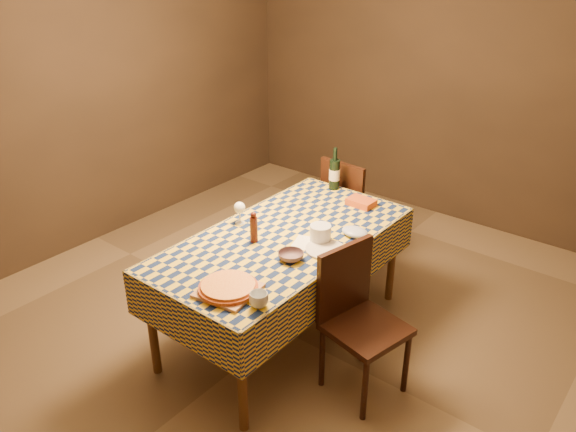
{
  "coord_description": "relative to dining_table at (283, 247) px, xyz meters",
  "views": [
    {
      "loc": [
        2.04,
        -2.51,
        2.52
      ],
      "look_at": [
        0.0,
        0.05,
        0.9
      ],
      "focal_mm": 35.0,
      "sensor_mm": 36.0,
      "label": 1
    }
  ],
  "objects": [
    {
      "name": "pepper_mill",
      "position": [
        -0.11,
        -0.17,
        0.17
      ],
      "size": [
        0.06,
        0.06,
        0.21
      ],
      "color": "#451710",
      "rests_on": "dining_table"
    },
    {
      "name": "flour_bag",
      "position": [
        0.36,
        0.3,
        0.1
      ],
      "size": [
        0.22,
        0.19,
        0.05
      ],
      "primitive_type": "ellipsoid",
      "rotation": [
        0.0,
        0.0,
        0.37
      ],
      "color": "#ACBADC",
      "rests_on": "dining_table"
    },
    {
      "name": "wine_glass",
      "position": [
        -0.35,
        -0.04,
        0.19
      ],
      "size": [
        0.08,
        0.08,
        0.16
      ],
      "color": "white",
      "rests_on": "dining_table"
    },
    {
      "name": "wine_bottle",
      "position": [
        -0.19,
        0.86,
        0.2
      ],
      "size": [
        0.1,
        0.1,
        0.33
      ],
      "color": "black",
      "rests_on": "dining_table"
    },
    {
      "name": "pizza",
      "position": [
        0.17,
        -0.69,
        0.11
      ],
      "size": [
        0.34,
        0.34,
        0.03
      ],
      "color": "#A7441B",
      "rests_on": "cutting_board"
    },
    {
      "name": "chair_right",
      "position": [
        0.65,
        -0.11,
        -0.17
      ],
      "size": [
        0.51,
        0.5,
        0.93
      ],
      "color": "black",
      "rests_on": "ground"
    },
    {
      "name": "white_plate",
      "position": [
        0.32,
        0.02,
        0.08
      ],
      "size": [
        0.26,
        0.26,
        0.01
      ],
      "primitive_type": "cylinder",
      "rotation": [
        0.0,
        0.0,
        0.04
      ],
      "color": "silver",
      "rests_on": "dining_table"
    },
    {
      "name": "dining_table",
      "position": [
        0.0,
        0.0,
        0.0
      ],
      "size": [
        0.94,
        1.84,
        0.77
      ],
      "color": "brown",
      "rests_on": "ground"
    },
    {
      "name": "room",
      "position": [
        0.0,
        0.0,
        0.66
      ],
      "size": [
        5.0,
        5.1,
        2.7
      ],
      "color": "brown",
      "rests_on": "ground"
    },
    {
      "name": "deli_tub",
      "position": [
        0.23,
        0.1,
        0.13
      ],
      "size": [
        0.18,
        0.18,
        0.11
      ],
      "primitive_type": "cylinder",
      "rotation": [
        0.0,
        0.0,
        0.41
      ],
      "color": "silver",
      "rests_on": "dining_table"
    },
    {
      "name": "tumbler",
      "position": [
        0.39,
        -0.69,
        0.12
      ],
      "size": [
        0.13,
        0.13,
        0.08
      ],
      "primitive_type": "imported",
      "rotation": [
        0.0,
        0.0,
        0.32
      ],
      "color": "silver",
      "rests_on": "dining_table"
    },
    {
      "name": "chair_far",
      "position": [
        -0.2,
        1.13,
        -0.17
      ],
      "size": [
        0.45,
        0.46,
        0.93
      ],
      "color": "black",
      "rests_on": "ground"
    },
    {
      "name": "takeout_container",
      "position": [
        0.14,
        0.73,
        0.1
      ],
      "size": [
        0.2,
        0.14,
        0.05
      ],
      "primitive_type": "cube",
      "rotation": [
        0.0,
        0.0,
        -0.03
      ],
      "color": "#BF4C19",
      "rests_on": "dining_table"
    },
    {
      "name": "flour_patch",
      "position": [
        0.21,
        0.03,
        0.08
      ],
      "size": [
        0.28,
        0.25,
        0.0
      ],
      "primitive_type": "cube",
      "rotation": [
        0.0,
        0.0,
        0.33
      ],
      "color": "white",
      "rests_on": "dining_table"
    },
    {
      "name": "cutting_board",
      "position": [
        0.17,
        -0.69,
        0.09
      ],
      "size": [
        0.34,
        0.34,
        0.02
      ],
      "primitive_type": "cube",
      "rotation": [
        0.0,
        0.0,
        0.16
      ],
      "color": "tan",
      "rests_on": "dining_table"
    },
    {
      "name": "bowl",
      "position": [
        0.22,
        -0.2,
        0.1
      ],
      "size": [
        0.2,
        0.2,
        0.05
      ],
      "primitive_type": "imported",
      "rotation": [
        0.0,
        0.0,
        -0.4
      ],
      "color": "#5A444C",
      "rests_on": "dining_table"
    }
  ]
}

